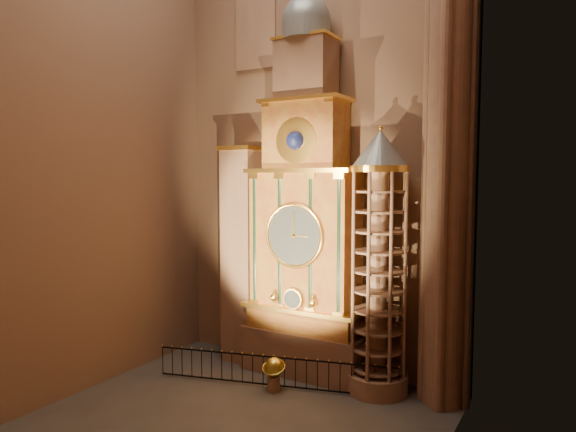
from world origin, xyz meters
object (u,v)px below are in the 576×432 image
Objects in this scene: portrait_tower at (242,253)px; iron_railing at (274,372)px; stair_turret at (379,264)px; astronomical_clock at (305,225)px; celestial_globe at (274,371)px.

iron_railing is at bearing -34.62° from portrait_tower.
stair_turret reaches higher than portrait_tower.
astronomical_clock is at bearing 175.70° from stair_turret.
portrait_tower is 7.28× the size of celestial_globe.
astronomical_clock is 1.55× the size of stair_turret.
iron_railing is at bearing -154.58° from stair_turret.
stair_turret is 1.10× the size of iron_railing.
celestial_globe is at bearing -94.17° from astronomical_clock.
celestial_globe is (-0.17, -2.37, -5.84)m from astronomical_clock.
portrait_tower is 0.94× the size of stair_turret.
celestial_globe is at bearing -150.17° from stair_turret.
iron_railing is (-3.85, -1.83, -4.58)m from stair_turret.
stair_turret is 6.13m from celestial_globe.
portrait_tower is at bearing 177.67° from stair_turret.
stair_turret is (3.50, -0.26, -1.41)m from astronomical_clock.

